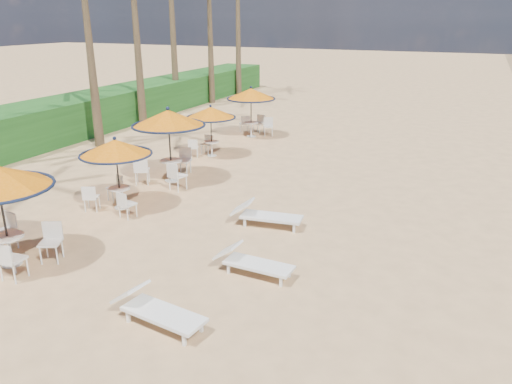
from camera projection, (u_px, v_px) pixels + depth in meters
The scene contains 10 objects.
ground at pixel (195, 302), 10.41m from camera, with size 160.00×160.00×0.00m, color tan.
scrub_hedge at pixel (72, 116), 24.74m from camera, with size 3.00×40.00×1.80m, color #194716.
station_0 at pixel (1, 190), 11.36m from camera, with size 2.47×2.47×2.58m.
station_1 at pixel (115, 156), 14.91m from camera, with size 2.17×2.17×2.27m.
station_2 at pixel (168, 127), 17.31m from camera, with size 2.58×2.58×2.69m.
station_3 at pixel (209, 117), 20.64m from camera, with size 2.09×2.09×2.18m.
station_4 at pixel (252, 100), 24.05m from camera, with size 2.36×2.40×2.46m.
lounger_near at pixel (155, 309), 9.57m from camera, with size 2.05×0.88×0.71m.
lounger_mid at pixel (251, 261), 11.44m from camera, with size 1.90×0.67×0.67m.
lounger_far at pixel (264, 214), 14.07m from camera, with size 2.07×0.88×0.72m.
Camera 1 is at (4.83, -7.75, 5.64)m, focal length 35.00 mm.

